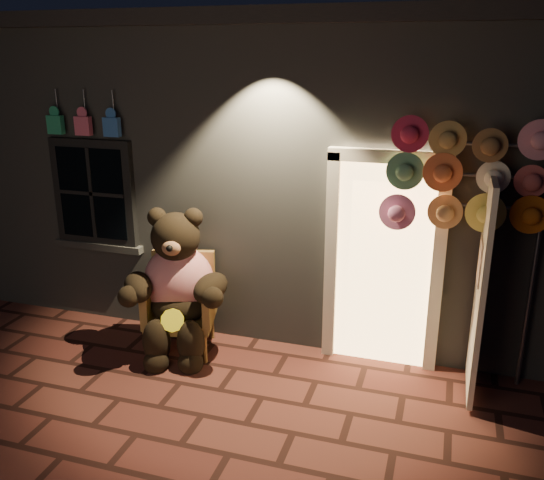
% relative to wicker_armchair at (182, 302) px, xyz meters
% --- Properties ---
extents(ground, '(60.00, 60.00, 0.00)m').
position_rel_wicker_armchair_xyz_m(ground, '(0.71, -1.12, -0.51)').
color(ground, '#582A21').
rests_on(ground, ground).
extents(shop_building, '(7.30, 5.95, 3.51)m').
position_rel_wicker_armchair_xyz_m(shop_building, '(0.71, 2.87, 1.22)').
color(shop_building, slate).
rests_on(shop_building, ground).
extents(wicker_armchair, '(0.83, 0.79, 1.02)m').
position_rel_wicker_armchair_xyz_m(wicker_armchair, '(0.00, 0.00, 0.00)').
color(wicker_armchair, olive).
rests_on(wicker_armchair, ground).
extents(teddy_bear, '(1.14, 1.02, 1.62)m').
position_rel_wicker_armchair_xyz_m(teddy_bear, '(0.02, -0.13, 0.24)').
color(teddy_bear, red).
rests_on(teddy_bear, ground).
extents(hat_rack, '(1.63, 0.22, 2.49)m').
position_rel_wicker_armchair_xyz_m(hat_rack, '(2.79, 0.16, 1.48)').
color(hat_rack, '#59595E').
rests_on(hat_rack, ground).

